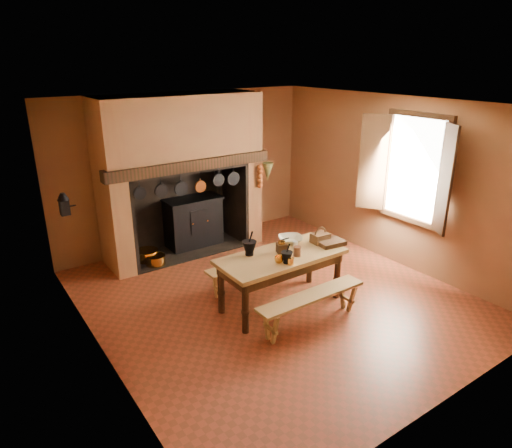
# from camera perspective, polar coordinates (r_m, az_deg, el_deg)

# --- Properties ---
(floor) EXTENTS (5.50, 5.50, 0.00)m
(floor) POSITION_cam_1_polar(r_m,az_deg,el_deg) (6.88, 2.25, -9.13)
(floor) COLOR maroon
(floor) RESTS_ON ground
(ceiling) EXTENTS (5.50, 5.50, 0.00)m
(ceiling) POSITION_cam_1_polar(r_m,az_deg,el_deg) (6.02, 2.63, 14.74)
(ceiling) COLOR silver
(ceiling) RESTS_ON back_wall
(back_wall) EXTENTS (5.00, 0.02, 2.80)m
(back_wall) POSITION_cam_1_polar(r_m,az_deg,el_deg) (8.58, -8.79, 6.73)
(back_wall) COLOR olive
(back_wall) RESTS_ON floor
(wall_left) EXTENTS (0.02, 5.50, 2.80)m
(wall_left) POSITION_cam_1_polar(r_m,az_deg,el_deg) (5.29, -19.77, -3.00)
(wall_left) COLOR olive
(wall_left) RESTS_ON floor
(wall_right) EXTENTS (0.02, 5.50, 2.80)m
(wall_right) POSITION_cam_1_polar(r_m,az_deg,el_deg) (8.02, 16.88, 5.13)
(wall_right) COLOR olive
(wall_right) RESTS_ON floor
(wall_front) EXTENTS (5.00, 0.02, 2.80)m
(wall_front) POSITION_cam_1_polar(r_m,az_deg,el_deg) (4.61, 23.68, -7.05)
(wall_front) COLOR olive
(wall_front) RESTS_ON floor
(chimney_breast) EXTENTS (2.95, 0.96, 2.80)m
(chimney_breast) POSITION_cam_1_polar(r_m,az_deg,el_deg) (7.98, -9.47, 8.70)
(chimney_breast) COLOR olive
(chimney_breast) RESTS_ON floor
(iron_range) EXTENTS (1.12, 0.55, 1.60)m
(iron_range) POSITION_cam_1_polar(r_m,az_deg,el_deg) (8.56, -7.81, 0.35)
(iron_range) COLOR black
(iron_range) RESTS_ON floor
(hearth_pans) EXTENTS (0.51, 0.62, 0.20)m
(hearth_pans) POSITION_cam_1_polar(r_m,az_deg,el_deg) (8.14, -13.25, -4.07)
(hearth_pans) COLOR gold
(hearth_pans) RESTS_ON floor
(hanging_pans) EXTENTS (1.92, 0.29, 0.27)m
(hanging_pans) POSITION_cam_1_polar(r_m,az_deg,el_deg) (7.63, -7.90, 4.76)
(hanging_pans) COLOR black
(hanging_pans) RESTS_ON chimney_breast
(onion_string) EXTENTS (0.12, 0.10, 0.46)m
(onion_string) POSITION_cam_1_polar(r_m,az_deg,el_deg) (8.29, 0.46, 5.99)
(onion_string) COLOR #A94B1F
(onion_string) RESTS_ON chimney_breast
(herb_bunch) EXTENTS (0.20, 0.20, 0.35)m
(herb_bunch) POSITION_cam_1_polar(r_m,az_deg,el_deg) (8.38, 1.48, 6.49)
(herb_bunch) COLOR brown
(herb_bunch) RESTS_ON chimney_breast
(window) EXTENTS (0.39, 1.75, 1.76)m
(window) POSITION_cam_1_polar(r_m,az_deg,el_deg) (7.60, 18.73, 6.45)
(window) COLOR white
(window) RESTS_ON wall_right
(wall_coffee_mill) EXTENTS (0.23, 0.16, 0.31)m
(wall_coffee_mill) POSITION_cam_1_polar(r_m,az_deg,el_deg) (6.70, -22.91, 2.50)
(wall_coffee_mill) COLOR black
(wall_coffee_mill) RESTS_ON wall_left
(work_table) EXTENTS (1.82, 0.81, 0.79)m
(work_table) POSITION_cam_1_polar(r_m,az_deg,el_deg) (6.40, 3.18, -4.85)
(work_table) COLOR tan
(work_table) RESTS_ON floor
(bench_front) EXTENTS (1.63, 0.29, 0.46)m
(bench_front) POSITION_cam_1_polar(r_m,az_deg,el_deg) (6.11, 6.93, -9.67)
(bench_front) COLOR tan
(bench_front) RESTS_ON floor
(bench_back) EXTENTS (1.63, 0.28, 0.46)m
(bench_back) POSITION_cam_1_polar(r_m,az_deg,el_deg) (7.00, -0.06, -5.41)
(bench_back) COLOR tan
(bench_back) RESTS_ON floor
(mortar_large) EXTENTS (0.20, 0.20, 0.34)m
(mortar_large) POSITION_cam_1_polar(r_m,az_deg,el_deg) (6.29, -0.83, -2.94)
(mortar_large) COLOR black
(mortar_large) RESTS_ON work_table
(mortar_small) EXTENTS (0.16, 0.16, 0.27)m
(mortar_small) POSITION_cam_1_polar(r_m,az_deg,el_deg) (6.07, 3.87, -4.11)
(mortar_small) COLOR black
(mortar_small) RESTS_ON work_table
(coffee_grinder) EXTENTS (0.20, 0.17, 0.21)m
(coffee_grinder) POSITION_cam_1_polar(r_m,az_deg,el_deg) (6.39, 3.23, -2.92)
(coffee_grinder) COLOR #331F10
(coffee_grinder) RESTS_ON work_table
(brass_mug_a) EXTENTS (0.10, 0.10, 0.09)m
(brass_mug_a) POSITION_cam_1_polar(r_m,az_deg,el_deg) (6.05, 4.36, -4.65)
(brass_mug_a) COLOR gold
(brass_mug_a) RESTS_ON work_table
(brass_mug_b) EXTENTS (0.10, 0.10, 0.09)m
(brass_mug_b) POSITION_cam_1_polar(r_m,az_deg,el_deg) (6.52, 3.47, -2.74)
(brass_mug_b) COLOR gold
(brass_mug_b) RESTS_ON work_table
(mixing_bowl) EXTENTS (0.47, 0.47, 0.09)m
(mixing_bowl) POSITION_cam_1_polar(r_m,az_deg,el_deg) (6.76, 4.33, -1.93)
(mixing_bowl) COLOR beige
(mixing_bowl) RESTS_ON work_table
(stoneware_crock) EXTENTS (0.11, 0.11, 0.13)m
(stoneware_crock) POSITION_cam_1_polar(r_m,az_deg,el_deg) (6.30, 5.18, -3.42)
(stoneware_crock) COLOR #52311E
(stoneware_crock) RESTS_ON work_table
(glass_jar) EXTENTS (0.08, 0.08, 0.13)m
(glass_jar) POSITION_cam_1_polar(r_m,az_deg,el_deg) (6.49, 4.92, -2.71)
(glass_jar) COLOR beige
(glass_jar) RESTS_ON work_table
(wicker_basket) EXTENTS (0.26, 0.19, 0.25)m
(wicker_basket) POSITION_cam_1_polar(r_m,az_deg,el_deg) (6.78, 8.02, -1.68)
(wicker_basket) COLOR #523318
(wicker_basket) RESTS_ON work_table
(wooden_tray) EXTENTS (0.41, 0.32, 0.07)m
(wooden_tray) POSITION_cam_1_polar(r_m,az_deg,el_deg) (6.74, 9.34, -2.31)
(wooden_tray) COLOR #331F10
(wooden_tray) RESTS_ON work_table
(brass_cup) EXTENTS (0.15, 0.15, 0.09)m
(brass_cup) POSITION_cam_1_polar(r_m,az_deg,el_deg) (6.09, 2.88, -4.45)
(brass_cup) COLOR gold
(brass_cup) RESTS_ON work_table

